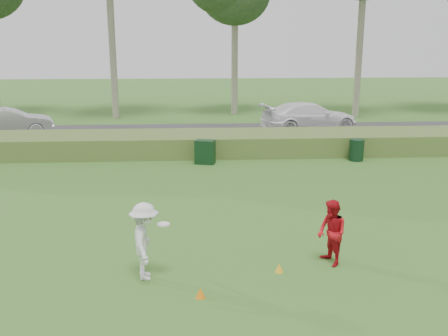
{
  "coord_description": "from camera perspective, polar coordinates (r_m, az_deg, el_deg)",
  "views": [
    {
      "loc": [
        -0.89,
        -10.27,
        4.92
      ],
      "look_at": [
        0.0,
        4.0,
        1.3
      ],
      "focal_mm": 40.0,
      "sensor_mm": 36.0,
      "label": 1
    }
  ],
  "objects": [
    {
      "name": "cone_yellow",
      "position": [
        11.24,
        6.33,
        -11.27
      ],
      "size": [
        0.18,
        0.18,
        0.2
      ],
      "primitive_type": "cone",
      "color": "#F7AC1A",
      "rests_on": "ground"
    },
    {
      "name": "trash_bin",
      "position": [
        21.96,
        14.9,
        2.01
      ],
      "size": [
        0.79,
        0.79,
        0.92
      ],
      "primitive_type": "cylinder",
      "rotation": [
        0.0,
        0.0,
        -0.36
      ],
      "color": "black",
      "rests_on": "ground"
    },
    {
      "name": "park_road",
      "position": [
        27.72,
        -1.67,
        4.04
      ],
      "size": [
        80.0,
        6.0,
        0.06
      ],
      "primitive_type": "cube",
      "color": "#2D2D2D",
      "rests_on": "ground"
    },
    {
      "name": "player_white",
      "position": [
        10.76,
        -9.03,
        -8.27
      ],
      "size": [
        0.88,
        1.12,
        1.67
      ],
      "rotation": [
        0.0,
        0.0,
        1.63
      ],
      "color": "silver",
      "rests_on": "ground"
    },
    {
      "name": "cone_orange",
      "position": [
        10.18,
        -2.72,
        -14.06
      ],
      "size": [
        0.19,
        0.19,
        0.21
      ],
      "primitive_type": "cone",
      "color": "orange",
      "rests_on": "ground"
    },
    {
      "name": "ground",
      "position": [
        11.42,
        1.27,
        -11.31
      ],
      "size": [
        120.0,
        120.0,
        0.0
      ],
      "primitive_type": "plane",
      "color": "#2F6120",
      "rests_on": "ground"
    },
    {
      "name": "reed_strip",
      "position": [
        22.73,
        -1.25,
        2.87
      ],
      "size": [
        80.0,
        3.0,
        0.9
      ],
      "primitive_type": "cube",
      "color": "#476327",
      "rests_on": "ground"
    },
    {
      "name": "car_mid",
      "position": [
        28.93,
        -23.33,
        4.86
      ],
      "size": [
        4.73,
        2.89,
        1.47
      ],
      "primitive_type": "imported",
      "rotation": [
        0.0,
        0.0,
        1.89
      ],
      "color": "silver",
      "rests_on": "park_road"
    },
    {
      "name": "player_red",
      "position": [
        11.56,
        12.21,
        -7.26
      ],
      "size": [
        0.76,
        0.87,
        1.51
      ],
      "primitive_type": "imported",
      "rotation": [
        0.0,
        0.0,
        -1.28
      ],
      "color": "#B70F19",
      "rests_on": "ground"
    },
    {
      "name": "car_right",
      "position": [
        28.49,
        9.75,
        5.8
      ],
      "size": [
        5.8,
        3.25,
        1.59
      ],
      "primitive_type": "imported",
      "rotation": [
        0.0,
        0.0,
        1.77
      ],
      "color": "white",
      "rests_on": "park_road"
    },
    {
      "name": "utility_cabinet",
      "position": [
        20.67,
        -2.18,
        1.84
      ],
      "size": [
        0.9,
        0.69,
        0.99
      ],
      "primitive_type": "cube",
      "rotation": [
        0.0,
        0.0,
        -0.27
      ],
      "color": "black",
      "rests_on": "ground"
    }
  ]
}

